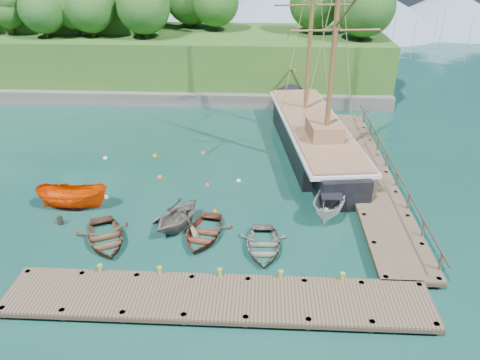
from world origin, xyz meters
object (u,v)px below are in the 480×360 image
object	(u,v)px
rowboat_0	(106,242)
cabin_boat_white	(329,213)
rowboat_2	(203,237)
rowboat_3	(263,250)
motorboat_orange	(75,208)
rowboat_1	(178,227)
schooner	(313,139)

from	to	relation	value
rowboat_0	cabin_boat_white	xyz separation A→B (m)	(13.14, 3.82, 0.00)
rowboat_2	cabin_boat_white	bearing A→B (deg)	31.01
rowboat_3	motorboat_orange	distance (m)	12.78
rowboat_0	rowboat_1	bearing A→B (deg)	-0.72
motorboat_orange	rowboat_3	bearing A→B (deg)	-106.68
rowboat_1	motorboat_orange	size ratio (longest dim) A/B	0.85
rowboat_2	schooner	distance (m)	14.86
rowboat_3	schooner	world-z (taller)	schooner
rowboat_1	rowboat_0	bearing A→B (deg)	-130.23
rowboat_3	motorboat_orange	xyz separation A→B (m)	(-12.16, 3.94, 0.00)
rowboat_3	rowboat_2	bearing A→B (deg)	162.35
schooner	rowboat_0	bearing A→B (deg)	-141.11
motorboat_orange	cabin_boat_white	xyz separation A→B (m)	(16.32, 0.15, 0.00)
rowboat_0	cabin_boat_white	size ratio (longest dim) A/B	0.92
rowboat_1	motorboat_orange	world-z (taller)	rowboat_1
rowboat_0	motorboat_orange	distance (m)	4.86
rowboat_2	motorboat_orange	bearing A→B (deg)	170.98
rowboat_0	motorboat_orange	world-z (taller)	motorboat_orange
rowboat_0	motorboat_orange	bearing A→B (deg)	105.95
rowboat_2	rowboat_3	xyz separation A→B (m)	(3.50, -1.06, 0.00)
rowboat_2	rowboat_0	bearing A→B (deg)	-162.47
rowboat_3	schooner	bearing A→B (deg)	73.33
rowboat_1	rowboat_2	xyz separation A→B (m)	(1.61, -0.97, 0.00)
rowboat_2	cabin_boat_white	xyz separation A→B (m)	(7.66, 3.03, 0.00)
motorboat_orange	cabin_boat_white	distance (m)	16.32
cabin_boat_white	schooner	size ratio (longest dim) A/B	0.18
rowboat_2	rowboat_1	bearing A→B (deg)	158.38
rowboat_0	schooner	bearing A→B (deg)	21.49
rowboat_2	schooner	size ratio (longest dim) A/B	0.16
rowboat_0	schooner	xyz separation A→B (m)	(12.91, 13.61, 1.02)
rowboat_2	motorboat_orange	world-z (taller)	motorboat_orange
rowboat_1	cabin_boat_white	world-z (taller)	rowboat_1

